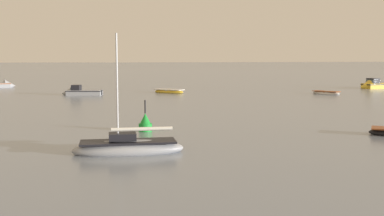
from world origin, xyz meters
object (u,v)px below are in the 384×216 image
(motorboat_moored_4, at_px, (374,86))
(rowboat_moored_6, at_px, (326,93))
(motorboat_moored_3, at_px, (78,93))
(rowboat_moored_4, at_px, (169,92))
(sailboat_moored_1, at_px, (128,148))
(channel_buoy, at_px, (145,124))

(motorboat_moored_4, bearing_deg, rowboat_moored_6, 26.77)
(motorboat_moored_3, relative_size, motorboat_moored_4, 0.82)
(motorboat_moored_3, bearing_deg, rowboat_moored_4, -160.63)
(sailboat_moored_1, bearing_deg, motorboat_moored_4, -132.06)
(rowboat_moored_4, relative_size, rowboat_moored_6, 1.15)
(motorboat_moored_3, relative_size, rowboat_moored_6, 1.39)
(motorboat_moored_4, xyz_separation_m, channel_buoy, (-37.97, -38.15, 0.10))
(channel_buoy, bearing_deg, motorboat_moored_4, 45.13)
(motorboat_moored_3, relative_size, sailboat_moored_1, 0.84)
(rowboat_moored_4, distance_m, sailboat_moored_1, 41.61)
(motorboat_moored_4, distance_m, rowboat_moored_6, 15.77)
(motorboat_moored_4, relative_size, channel_buoy, 2.89)
(motorboat_moored_3, height_order, rowboat_moored_6, motorboat_moored_3)
(rowboat_moored_4, height_order, rowboat_moored_6, rowboat_moored_4)
(motorboat_moored_3, xyz_separation_m, rowboat_moored_6, (32.58, -3.45, -0.13))
(motorboat_moored_3, bearing_deg, channel_buoy, 112.38)
(rowboat_moored_6, relative_size, channel_buoy, 1.71)
(motorboat_moored_3, height_order, rowboat_moored_4, motorboat_moored_3)
(motorboat_moored_3, xyz_separation_m, sailboat_moored_1, (5.70, -39.12, -0.02))
(rowboat_moored_6, relative_size, sailboat_moored_1, 0.60)
(motorboat_moored_4, relative_size, sailboat_moored_1, 1.02)
(motorboat_moored_4, xyz_separation_m, sailboat_moored_1, (-39.26, -45.45, -0.08))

